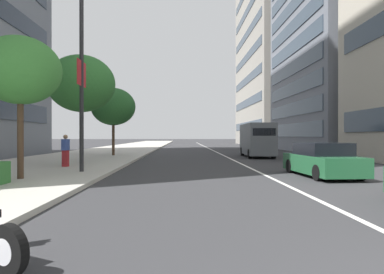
{
  "coord_description": "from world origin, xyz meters",
  "views": [
    {
      "loc": [
        -2.29,
        3.58,
        1.7
      ],
      "look_at": [
        11.72,
        3.2,
        1.66
      ],
      "focal_mm": 32.16,
      "sensor_mm": 36.0,
      "label": 1
    }
  ],
  "objects_px": {
    "delivery_van_ahead": "(257,139)",
    "pedestrian_on_plaza": "(66,151)",
    "street_tree_mid_sidewalk": "(81,84)",
    "street_tree_far_plaza": "(113,107)",
    "street_lamp_with_banners": "(89,56)",
    "street_tree_near_plaza_corner": "(20,71)",
    "car_following_behind": "(322,160)"
  },
  "relations": [
    {
      "from": "delivery_van_ahead",
      "to": "street_tree_far_plaza",
      "type": "xyz_separation_m",
      "value": [
        0.12,
        11.65,
        2.63
      ]
    },
    {
      "from": "street_tree_near_plaza_corner",
      "to": "street_tree_far_plaza",
      "type": "height_order",
      "value": "street_tree_far_plaza"
    },
    {
      "from": "delivery_van_ahead",
      "to": "street_tree_mid_sidewalk",
      "type": "relative_size",
      "value": 0.97
    },
    {
      "from": "street_tree_near_plaza_corner",
      "to": "street_lamp_with_banners",
      "type": "bearing_deg",
      "value": -36.37
    },
    {
      "from": "street_tree_near_plaza_corner",
      "to": "car_following_behind",
      "type": "bearing_deg",
      "value": -81.83
    },
    {
      "from": "street_tree_mid_sidewalk",
      "to": "street_tree_far_plaza",
      "type": "relative_size",
      "value": 1.13
    },
    {
      "from": "street_tree_mid_sidewalk",
      "to": "delivery_van_ahead",
      "type": "bearing_deg",
      "value": -55.79
    },
    {
      "from": "delivery_van_ahead",
      "to": "pedestrian_on_plaza",
      "type": "xyz_separation_m",
      "value": [
        -10.21,
        11.98,
        -0.47
      ]
    },
    {
      "from": "street_tree_mid_sidewalk",
      "to": "pedestrian_on_plaza",
      "type": "xyz_separation_m",
      "value": [
        -2.18,
        0.16,
        -3.72
      ]
    },
    {
      "from": "car_following_behind",
      "to": "street_lamp_with_banners",
      "type": "distance_m",
      "value": 10.96
    },
    {
      "from": "car_following_behind",
      "to": "street_tree_far_plaza",
      "type": "height_order",
      "value": "street_tree_far_plaza"
    },
    {
      "from": "street_tree_mid_sidewalk",
      "to": "pedestrian_on_plaza",
      "type": "height_order",
      "value": "street_tree_mid_sidewalk"
    },
    {
      "from": "street_tree_far_plaza",
      "to": "pedestrian_on_plaza",
      "type": "bearing_deg",
      "value": 178.16
    },
    {
      "from": "street_lamp_with_banners",
      "to": "street_tree_mid_sidewalk",
      "type": "height_order",
      "value": "street_lamp_with_banners"
    },
    {
      "from": "delivery_van_ahead",
      "to": "pedestrian_on_plaza",
      "type": "relative_size",
      "value": 3.7
    },
    {
      "from": "street_lamp_with_banners",
      "to": "pedestrian_on_plaza",
      "type": "bearing_deg",
      "value": 37.37
    },
    {
      "from": "street_lamp_with_banners",
      "to": "street_tree_far_plaza",
      "type": "distance_m",
      "value": 12.92
    },
    {
      "from": "street_tree_near_plaza_corner",
      "to": "delivery_van_ahead",
      "type": "bearing_deg",
      "value": -38.24
    },
    {
      "from": "car_following_behind",
      "to": "street_lamp_with_banners",
      "type": "relative_size",
      "value": 0.53
    },
    {
      "from": "street_tree_near_plaza_corner",
      "to": "street_tree_mid_sidewalk",
      "type": "distance_m",
      "value": 7.13
    },
    {
      "from": "delivery_van_ahead",
      "to": "street_tree_far_plaza",
      "type": "height_order",
      "value": "street_tree_far_plaza"
    },
    {
      "from": "pedestrian_on_plaza",
      "to": "car_following_behind",
      "type": "bearing_deg",
      "value": 173.47
    },
    {
      "from": "street_tree_mid_sidewalk",
      "to": "street_lamp_with_banners",
      "type": "bearing_deg",
      "value": -159.72
    },
    {
      "from": "street_tree_mid_sidewalk",
      "to": "street_tree_far_plaza",
      "type": "xyz_separation_m",
      "value": [
        8.15,
        -0.17,
        -0.61
      ]
    },
    {
      "from": "street_lamp_with_banners",
      "to": "street_tree_near_plaza_corner",
      "type": "relative_size",
      "value": 1.64
    },
    {
      "from": "street_lamp_with_banners",
      "to": "pedestrian_on_plaza",
      "type": "distance_m",
      "value": 5.23
    },
    {
      "from": "delivery_van_ahead",
      "to": "street_tree_near_plaza_corner",
      "type": "bearing_deg",
      "value": 143.7
    },
    {
      "from": "street_tree_far_plaza",
      "to": "delivery_van_ahead",
      "type": "bearing_deg",
      "value": -90.58
    },
    {
      "from": "street_lamp_with_banners",
      "to": "street_tree_mid_sidewalk",
      "type": "distance_m",
      "value": 4.96
    },
    {
      "from": "street_tree_near_plaza_corner",
      "to": "pedestrian_on_plaza",
      "type": "height_order",
      "value": "street_tree_near_plaza_corner"
    },
    {
      "from": "street_tree_near_plaza_corner",
      "to": "street_tree_far_plaza",
      "type": "xyz_separation_m",
      "value": [
        15.26,
        -0.29,
        0.0
      ]
    },
    {
      "from": "delivery_van_ahead",
      "to": "street_tree_near_plaza_corner",
      "type": "xyz_separation_m",
      "value": [
        -15.14,
        11.93,
        2.63
      ]
    }
  ]
}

